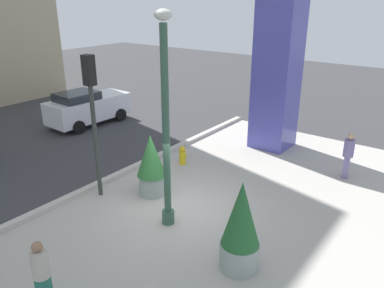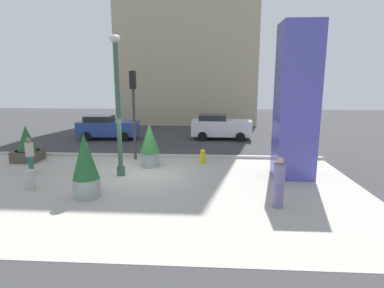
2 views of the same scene
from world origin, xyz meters
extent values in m
plane|color=#38383A|center=(0.00, 4.00, 0.00)|extent=(60.00, 60.00, 0.00)
cube|color=#ADA89E|center=(0.00, -2.00, 0.00)|extent=(18.00, 10.00, 0.02)
cube|color=#B7B2A8|center=(0.00, 3.12, 0.08)|extent=(18.00, 0.24, 0.16)
cylinder|color=#335642|center=(-0.81, -0.31, 0.20)|extent=(0.36, 0.36, 0.40)
cylinder|color=#335642|center=(-0.81, -0.31, 2.79)|extent=(0.20, 0.20, 5.58)
ellipsoid|color=silver|center=(-0.81, -0.31, 5.76)|extent=(0.44, 0.44, 0.28)
cube|color=#4C4CAD|center=(6.63, 0.05, 3.19)|extent=(1.57, 1.57, 6.38)
cube|color=#4C4238|center=(-6.32, 1.86, 0.29)|extent=(1.24, 1.24, 0.57)
cylinder|color=#382819|center=(-6.32, 1.86, 0.55)|extent=(1.18, 1.18, 0.04)
cone|color=#235B2D|center=(-6.32, 1.86, 1.22)|extent=(0.93, 0.93, 1.29)
cylinder|color=gray|center=(0.18, 1.23, 0.35)|extent=(0.84, 0.84, 0.71)
cylinder|color=#382819|center=(0.18, 1.23, 0.69)|extent=(0.77, 0.77, 0.04)
cone|color=#2D6B33|center=(0.18, 1.23, 1.40)|extent=(0.95, 0.95, 1.39)
cylinder|color=gray|center=(-1.27, -2.94, 0.34)|extent=(0.96, 0.96, 0.68)
cylinder|color=#382819|center=(-1.27, -2.94, 0.66)|extent=(0.89, 0.89, 0.04)
cone|color=#235B2D|center=(-1.27, -2.94, 1.50)|extent=(0.92, 0.92, 1.63)
cylinder|color=gold|center=(2.70, 1.95, 0.28)|extent=(0.26, 0.26, 0.55)
sphere|color=gold|center=(2.70, 1.95, 0.63)|extent=(0.24, 0.24, 0.24)
cylinder|color=gold|center=(2.87, 1.95, 0.30)|extent=(0.12, 0.10, 0.10)
cylinder|color=#B2ADA3|center=(-3.74, -2.30, 0.38)|extent=(0.36, 0.36, 0.75)
cylinder|color=#333833|center=(-0.87, 2.58, 1.84)|extent=(0.14, 0.14, 3.68)
cube|color=black|center=(-0.87, 2.58, 4.13)|extent=(0.28, 0.32, 0.90)
sphere|color=red|center=(-0.87, 2.75, 4.40)|extent=(0.18, 0.18, 0.18)
cube|color=#2D4793|center=(-4.23, 8.42, 0.77)|extent=(4.24, 1.95, 1.00)
cube|color=#1E2328|center=(-4.86, 8.39, 1.48)|extent=(1.94, 1.63, 0.41)
cylinder|color=black|center=(-2.98, 9.36, 0.32)|extent=(0.65, 0.25, 0.64)
cylinder|color=black|center=(-2.90, 7.60, 0.32)|extent=(0.65, 0.25, 0.64)
cylinder|color=black|center=(-5.56, 9.24, 0.32)|extent=(0.65, 0.25, 0.64)
cylinder|color=black|center=(-5.48, 7.48, 0.32)|extent=(0.65, 0.25, 0.64)
cube|color=silver|center=(3.83, 8.90, 0.82)|extent=(4.26, 1.87, 1.09)
cube|color=#1E2328|center=(3.20, 8.92, 1.56)|extent=(1.94, 1.58, 0.39)
cylinder|color=black|center=(5.16, 9.72, 0.32)|extent=(0.65, 0.24, 0.64)
cylinder|color=black|center=(5.11, 7.99, 0.32)|extent=(0.65, 0.24, 0.64)
cylinder|color=black|center=(2.56, 9.81, 0.32)|extent=(0.65, 0.24, 0.64)
cylinder|color=black|center=(2.50, 8.08, 0.32)|extent=(0.65, 0.24, 0.64)
cube|color=#236656|center=(-4.84, -0.36, 0.41)|extent=(0.32, 0.34, 0.82)
cylinder|color=#B2AD9E|center=(-4.84, -0.36, 1.13)|extent=(0.50, 0.50, 0.61)
sphere|color=#8C664C|center=(-4.84, -0.36, 1.54)|extent=(0.22, 0.22, 0.22)
cube|color=slate|center=(5.31, -3.50, 0.42)|extent=(0.31, 0.25, 0.84)
cylinder|color=slate|center=(5.31, -3.50, 1.15)|extent=(0.43, 0.43, 0.63)
sphere|color=tan|center=(5.31, -3.50, 1.58)|extent=(0.23, 0.23, 0.23)
camera|label=1|loc=(-8.06, -6.63, 6.20)|focal=35.98mm
camera|label=2|loc=(3.12, -13.21, 4.02)|focal=29.13mm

